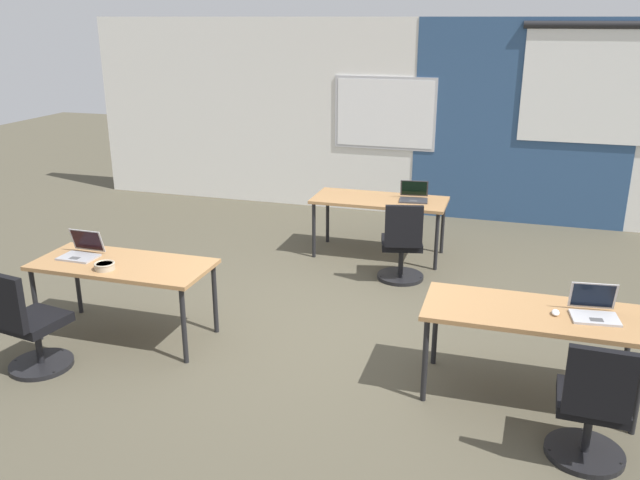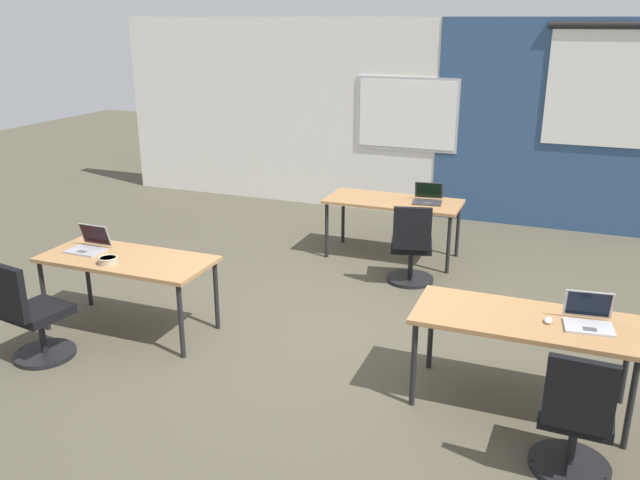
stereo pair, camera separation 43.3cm
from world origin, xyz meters
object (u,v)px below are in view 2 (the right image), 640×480
Objects in this scene: snack_bowl at (108,260)px; desk_near_right at (524,325)px; chair_near_right_end at (575,424)px; chair_far_right at (411,251)px; mouse_near_right_end at (548,320)px; laptop_near_right_end at (589,319)px; chair_near_left_end at (32,320)px; laptop_far_right at (428,198)px; desk_far_center at (393,205)px; laptop_near_left_end at (89,245)px; desk_near_left at (127,263)px.

desk_near_right is at bearing 3.05° from snack_bowl.
chair_near_right_end is at bearing -61.62° from desk_near_right.
chair_far_right is 9.01× the size of mouse_near_right_end.
laptop_near_right_end reaches higher than chair_near_right_end.
chair_near_left_end is 4.43m from laptop_near_right_end.
laptop_far_right reaches higher than chair_near_left_end.
desk_near_right is 3.30m from desk_far_center.
mouse_near_right_end is (4.11, -0.06, -0.03)m from laptop_near_left_end.
laptop_near_left_end is at bearing 175.04° from desk_near_left.
desk_far_center is at bearing -179.40° from laptop_far_right.
desk_near_right is 0.88m from chair_near_right_end.
chair_far_right reaches higher than mouse_near_right_end.
chair_near_right_end is at bearing -71.66° from mouse_near_right_end.
chair_near_left_end is at bearing -117.42° from desk_near_left.
laptop_near_right_end is at bearing -160.22° from chair_near_left_end.
chair_near_right_end is 4.00m from snack_bowl.
desk_far_center is 4.20m from chair_near_left_end.
chair_near_left_end is 4.15m from mouse_near_right_end.
laptop_far_right is 4.47m from chair_near_left_end.
mouse_near_right_end is at bearing -175.88° from laptop_near_right_end.
chair_far_right is 3.28m from chair_near_right_end.
desk_near_left is 4.44× the size of laptop_near_right_end.
desk_near_left is at bearing -122.01° from desk_far_center.
chair_far_right is at bearing -96.33° from laptop_far_right.
chair_near_right_end is at bearing -7.83° from snack_bowl.
chair_far_right is 2.74× the size of laptop_near_left_end.
laptop_near_right_end is at bearing -65.26° from laptop_far_right.
desk_near_right is 4.35× the size of laptop_far_right.
laptop_near_left_end is 4.11m from mouse_near_right_end.
desk_near_left is 1.74× the size of chair_near_left_end.
laptop_near_left_end is 0.91m from chair_near_left_end.
snack_bowl reaches higher than desk_near_right.
chair_far_right reaches higher than snack_bowl.
snack_bowl is (-3.71, -0.17, 0.02)m from mouse_near_right_end.
desk_near_left is 3.66m from mouse_near_right_end.
laptop_near_right_end reaches higher than mouse_near_right_end.
desk_near_left is 3.97m from chair_near_right_end.
snack_bowl reaches higher than desk_near_left.
laptop_near_left_end reaches higher than desk_near_left.
laptop_far_right is at bearing -61.82° from chair_near_right_end.
chair_near_right_end reaches higher than desk_near_left.
laptop_near_left_end is 0.37× the size of chair_near_right_end.
laptop_far_right is at bearing 53.02° from desk_near_left.
desk_near_left is 1.74× the size of chair_far_right.
snack_bowl is (-3.98, -0.22, -0.01)m from laptop_near_right_end.
laptop_near_right_end reaches higher than desk_far_center.
chair_near_left_end reaches higher than desk_far_center.
chair_far_right reaches higher than desk_near_left.
laptop_near_left_end is 1.89× the size of snack_bowl.
laptop_near_left_end is 0.93× the size of laptop_near_right_end.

